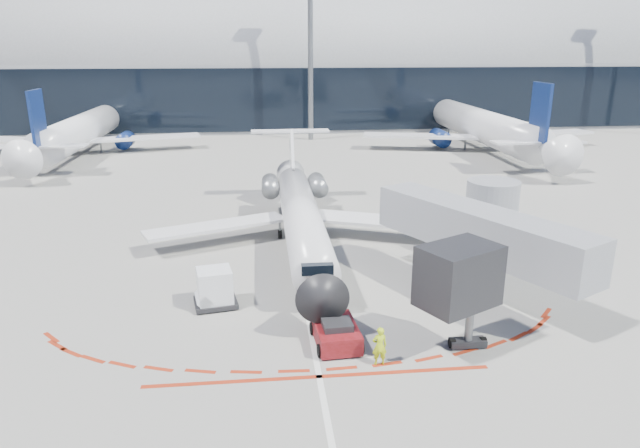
{
  "coord_description": "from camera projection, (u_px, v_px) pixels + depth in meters",
  "views": [
    {
      "loc": [
        -2.05,
        -31.36,
        12.76
      ],
      "look_at": [
        1.19,
        -0.49,
        2.94
      ],
      "focal_mm": 32.0,
      "sensor_mm": 36.0,
      "label": 1
    }
  ],
  "objects": [
    {
      "name": "ground",
      "position": [
        299.0,
        269.0,
        33.79
      ],
      "size": [
        260.0,
        260.0,
        0.0
      ],
      "primitive_type": "plane",
      "color": "slate",
      "rests_on": "ground"
    },
    {
      "name": "apron_stop_bar",
      "position": [
        319.0,
        377.0,
        22.89
      ],
      "size": [
        14.0,
        0.25,
        0.01
      ],
      "primitive_type": "cube",
      "color": "maroon",
      "rests_on": "ground"
    },
    {
      "name": "safety_cone_left",
      "position": [
        214.0,
        290.0,
        30.4
      ],
      "size": [
        0.31,
        0.31,
        0.44
      ],
      "primitive_type": "cone",
      "color": "#F53B05",
      "rests_on": "ground"
    },
    {
      "name": "ramp_worker",
      "position": [
        380.0,
        346.0,
        23.52
      ],
      "size": [
        0.65,
        0.44,
        1.72
      ],
      "primitive_type": "imported",
      "rotation": [
        0.0,
        0.0,
        3.19
      ],
      "color": "#B7D716",
      "rests_on": "ground"
    },
    {
      "name": "uld_container",
      "position": [
        215.0,
        288.0,
        28.8
      ],
      "size": [
        2.4,
        2.15,
        1.98
      ],
      "rotation": [
        0.0,
        0.0,
        0.19
      ],
      "color": "black",
      "rests_on": "ground"
    },
    {
      "name": "bg_airliner_1",
      "position": [
        483.0,
        103.0,
        71.38
      ],
      "size": [
        35.33,
        37.41,
        11.43
      ],
      "primitive_type": null,
      "color": "silver",
      "rests_on": "ground"
    },
    {
      "name": "bg_airliner_0",
      "position": [
        81.0,
        108.0,
        69.35
      ],
      "size": [
        33.02,
        34.96,
        10.68
      ],
      "primitive_type": null,
      "color": "silver",
      "rests_on": "ground"
    },
    {
      "name": "jet_bridge",
      "position": [
        482.0,
        232.0,
        31.01
      ],
      "size": [
        10.03,
        15.2,
        4.9
      ],
      "color": "gray",
      "rests_on": "ground"
    },
    {
      "name": "apron_centerline",
      "position": [
        297.0,
        257.0,
        35.69
      ],
      "size": [
        0.25,
        40.0,
        0.01
      ],
      "primitive_type": "cube",
      "color": "silver",
      "rests_on": "ground"
    },
    {
      "name": "light_mast_centre",
      "position": [
        310.0,
        46.0,
        76.03
      ],
      "size": [
        0.7,
        0.7,
        25.0
      ],
      "primitive_type": "cylinder",
      "color": "slate",
      "rests_on": "ground"
    },
    {
      "name": "pushback_tug",
      "position": [
        336.0,
        333.0,
        25.27
      ],
      "size": [
        2.17,
        4.71,
        1.21
      ],
      "rotation": [
        0.0,
        0.0,
        0.07
      ],
      "color": "#550C0C",
      "rests_on": "ground"
    },
    {
      "name": "terminal_building",
      "position": [
        271.0,
        71.0,
        92.83
      ],
      "size": [
        150.0,
        24.15,
        24.0
      ],
      "color": "#94969A",
      "rests_on": "ground"
    },
    {
      "name": "regional_jet",
      "position": [
        300.0,
        213.0,
        37.63
      ],
      "size": [
        20.68,
        25.51,
        6.39
      ],
      "color": "silver",
      "rests_on": "ground"
    }
  ]
}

